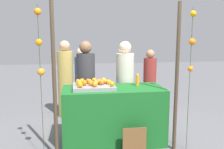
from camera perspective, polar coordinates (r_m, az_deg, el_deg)
The scene contains 33 objects.
ground_plane at distance 4.32m, azimuth 0.30°, elevation -15.40°, with size 24.00×24.00×0.00m, color slate.
stall_counter at distance 4.14m, azimuth 0.31°, elevation -9.49°, with size 1.66×0.77×0.94m, color #196023.
orange_tray at distance 3.99m, azimuth -4.31°, elevation -2.84°, with size 0.67×0.56×0.06m, color gray.
orange_0 at distance 4.04m, azimuth -5.26°, elevation -1.66°, with size 0.08×0.08×0.08m, color orange.
orange_1 at distance 4.12m, azimuth -5.61°, elevation -1.50°, with size 0.08×0.08×0.08m, color orange.
orange_2 at distance 4.01m, azimuth -0.73°, elevation -1.76°, with size 0.08×0.08×0.08m, color orange.
orange_3 at distance 3.78m, azimuth -7.47°, elevation -2.44°, with size 0.08×0.08×0.08m, color orange.
orange_4 at distance 3.88m, azimuth -4.00°, elevation -2.14°, with size 0.08×0.08×0.08m, color orange.
orange_5 at distance 3.93m, azimuth -6.49°, elevation -1.96°, with size 0.08×0.08×0.08m, color orange.
orange_6 at distance 4.05m, azimuth -3.06°, elevation -1.61°, with size 0.08×0.08×0.08m, color orange.
orange_7 at distance 3.96m, azimuth -2.45°, elevation -1.78°, with size 0.09×0.09×0.09m, color orange.
orange_8 at distance 3.95m, azimuth -3.80°, elevation -1.88°, with size 0.08×0.08×0.08m, color orange.
orange_9 at distance 3.94m, azimuth -7.69°, elevation -1.91°, with size 0.09×0.09×0.09m, color orange.
orange_10 at distance 3.84m, azimuth 0.03°, elevation -2.22°, with size 0.08×0.08×0.08m, color orange.
orange_11 at distance 4.06m, azimuth -1.56°, elevation -1.62°, with size 0.08×0.08×0.08m, color orange.
orange_12 at distance 3.80m, azimuth -4.02°, elevation -2.39°, with size 0.07×0.07×0.07m, color orange.
orange_13 at distance 4.12m, azimuth -1.98°, elevation -1.37°, with size 0.09×0.09×0.09m, color orange.
orange_14 at distance 4.12m, azimuth -7.98°, elevation -1.57°, with size 0.07×0.07×0.07m, color orange.
orange_15 at distance 4.07m, azimuth -7.06°, elevation -1.55°, with size 0.09×0.09×0.09m, color orange.
orange_16 at distance 3.91m, azimuth -4.94°, elevation -2.05°, with size 0.08×0.08×0.08m, color orange.
orange_17 at distance 4.19m, azimuth -4.20°, elevation -1.29°, with size 0.08×0.08×0.08m, color orange.
juice_bottle at distance 4.20m, azimuth 5.98°, elevation -1.32°, with size 0.06×0.06×0.21m.
chalkboard_sign at distance 3.78m, azimuth 5.27°, elevation -15.50°, with size 0.36×0.03×0.46m.
vendor_left at distance 4.63m, azimuth -6.09°, elevation -3.44°, with size 0.34×0.34×1.70m.
vendor_right at distance 4.69m, azimuth 3.02°, elevation -3.27°, with size 0.34×0.34×1.69m.
crowd_person_0 at distance 5.51m, azimuth -7.04°, elevation -2.21°, with size 0.31×0.31×1.54m.
crowd_person_1 at distance 5.46m, azimuth -10.82°, elevation -1.67°, with size 0.34×0.34×1.69m.
crowd_person_2 at distance 6.22m, azimuth 2.33°, elevation -1.09°, with size 0.30×0.30×1.49m.
crowd_person_3 at distance 5.72m, azimuth 8.81°, elevation -2.12°, with size 0.30×0.30×1.48m.
canopy_post_left at distance 3.53m, azimuth -13.38°, elevation -1.70°, with size 0.06×0.06×2.29m, color #473828.
canopy_post_right at distance 3.83m, azimuth 14.93°, elevation -0.94°, with size 0.06×0.06×2.29m, color #473828.
garland_strand_left at distance 3.45m, azimuth -16.66°, elevation 6.20°, with size 0.11×0.10×2.20m.
garland_strand_right at distance 3.81m, azimuth 18.24°, elevation 7.05°, with size 0.10×0.10×2.20m.
Camera 1 is at (-0.60, -3.88, 1.78)m, focal length 38.98 mm.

